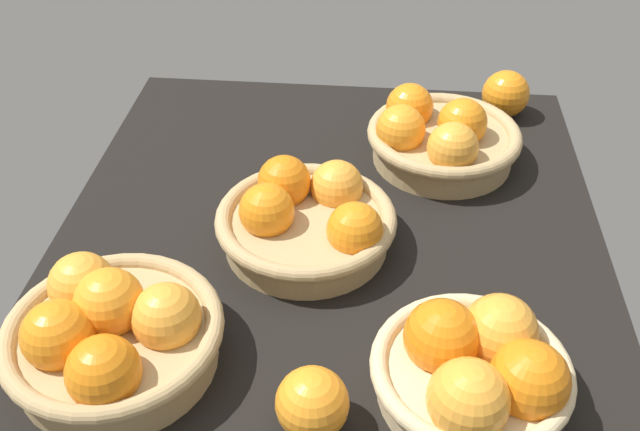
{
  "coord_description": "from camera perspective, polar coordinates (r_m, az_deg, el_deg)",
  "views": [
    {
      "loc": [
        -72.13,
        -5.62,
        64.18
      ],
      "look_at": [
        -0.19,
        1.14,
        7.0
      ],
      "focal_mm": 40.57,
      "sensor_mm": 36.0,
      "label": 1
    }
  ],
  "objects": [
    {
      "name": "market_tray",
      "position": [
        0.96,
        0.69,
        -2.55
      ],
      "size": [
        84.0,
        72.0,
        3.0
      ],
      "primitive_type": "cube",
      "color": "black",
      "rests_on": "ground"
    },
    {
      "name": "basket_near_right",
      "position": [
        1.09,
        9.38,
        6.13
      ],
      "size": [
        22.76,
        22.76,
        10.24
      ],
      "color": "tan",
      "rests_on": "market_tray"
    },
    {
      "name": "basket_far_left",
      "position": [
        0.8,
        -16.16,
        -8.91
      ],
      "size": [
        23.43,
        23.43,
        10.86
      ],
      "color": "tan",
      "rests_on": "market_tray"
    },
    {
      "name": "basket_center",
      "position": [
        0.92,
        -1.0,
        -0.23
      ],
      "size": [
        23.11,
        23.11,
        9.65
      ],
      "color": "tan",
      "rests_on": "market_tray"
    },
    {
      "name": "basket_near_left",
      "position": [
        0.76,
        12.25,
        -11.75
      ],
      "size": [
        20.58,
        20.58,
        9.72
      ],
      "color": "#D3BC8C",
      "rests_on": "market_tray"
    },
    {
      "name": "loose_orange_front_gap",
      "position": [
        0.72,
        -0.62,
        -14.59
      ],
      "size": [
        7.28,
        7.28,
        7.28
      ],
      "primitive_type": "sphere",
      "color": "orange",
      "rests_on": "market_tray"
    },
    {
      "name": "loose_orange_back_gap",
      "position": [
        1.23,
        14.43,
        9.27
      ],
      "size": [
        7.64,
        7.64,
        7.64
      ],
      "primitive_type": "sphere",
      "color": "orange",
      "rests_on": "market_tray"
    }
  ]
}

